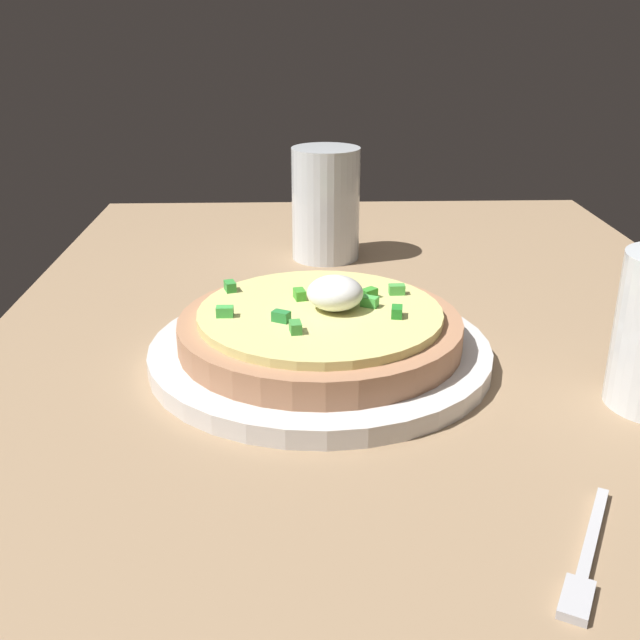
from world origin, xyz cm
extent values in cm
cube|color=#947757|center=(0.00, 0.00, 1.50)|extent=(102.69, 67.41, 2.99)
cylinder|color=silver|center=(2.34, -5.12, 3.73)|extent=(26.77, 26.77, 1.48)
cylinder|color=#AC7857|center=(2.34, -5.12, 5.57)|extent=(22.07, 22.07, 2.19)
cylinder|color=#E0D680|center=(2.34, -5.12, 7.01)|extent=(18.96, 18.96, 0.69)
ellipsoid|color=white|center=(2.20, -3.96, 8.65)|extent=(4.35, 4.35, 2.59)
cube|color=#258A2A|center=(4.02, 0.61, 7.75)|extent=(1.39, 0.99, 0.80)
cube|color=green|center=(6.76, -7.02, 7.75)|extent=(1.38, 0.97, 0.80)
cube|color=green|center=(-2.10, -12.38, 7.75)|extent=(1.46, 1.14, 0.80)
cube|color=green|center=(0.30, -6.68, 7.75)|extent=(1.43, 1.07, 0.80)
cube|color=#4DAE49|center=(-0.87, 1.23, 7.75)|extent=(0.82, 1.29, 0.80)
cube|color=#298D39|center=(0.64, -4.66, 7.75)|extent=(1.47, 1.47, 0.80)
cube|color=green|center=(0.44, -1.11, 7.75)|extent=(1.44, 1.49, 0.80)
cube|color=#317F29|center=(-1.09, -4.48, 7.75)|extent=(1.47, 1.17, 0.80)
cube|color=green|center=(3.55, -12.33, 7.75)|extent=(0.81, 1.29, 0.80)
cube|color=#4DBB4E|center=(1.81, -1.23, 7.75)|extent=(1.32, 1.51, 0.80)
cube|color=#2A863B|center=(4.65, -8.08, 7.75)|extent=(1.30, 1.51, 0.80)
cylinder|color=silver|center=(-24.81, -3.61, 9.10)|extent=(7.45, 7.45, 12.21)
cylinder|color=beige|center=(-24.81, -3.61, 7.93)|extent=(6.56, 6.56, 9.08)
cube|color=#B7B7BC|center=(24.48, 8.55, 3.24)|extent=(7.38, 4.33, 0.50)
cube|color=#B7B7BC|center=(29.26, 5.98, 3.24)|extent=(3.13, 2.56, 0.50)
camera|label=1|loc=(56.39, -6.89, 28.67)|focal=42.30mm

